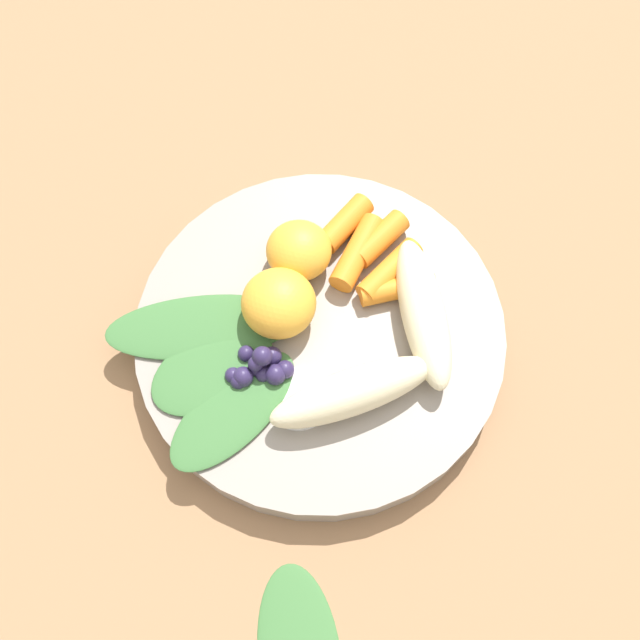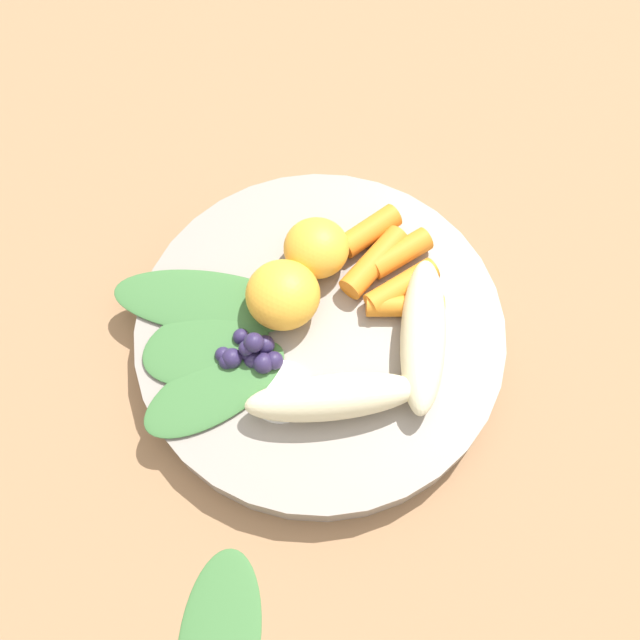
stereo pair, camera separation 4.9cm
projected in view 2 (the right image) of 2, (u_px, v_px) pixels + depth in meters
The scene contains 16 objects.
ground_plane at pixel (320, 340), 0.52m from camera, with size 2.40×2.40×0.00m, color #99704C.
bowl at pixel (320, 333), 0.51m from camera, with size 0.27×0.27×0.03m, color gray.
banana_peeled_left at pixel (423, 335), 0.48m from camera, with size 0.12×0.03×0.03m, color beige.
banana_peeled_right at pixel (332, 397), 0.46m from camera, with size 0.12×0.03×0.03m, color beige.
orange_segment_near at pixel (283, 295), 0.49m from camera, with size 0.05×0.05×0.04m, color #F4A833.
orange_segment_far at pixel (316, 248), 0.51m from camera, with size 0.05×0.05×0.04m, color #F4A833.
carrot_front at pixel (405, 306), 0.50m from camera, with size 0.02×0.02×0.06m, color orange.
carrot_mid_left at pixel (402, 288), 0.50m from camera, with size 0.02×0.02×0.06m, color orange.
carrot_mid_right at pixel (400, 253), 0.52m from camera, with size 0.02×0.02×0.05m, color orange.
carrot_rear at pixel (374, 262), 0.51m from camera, with size 0.02×0.02×0.06m, color orange.
carrot_small at pixel (370, 231), 0.52m from camera, with size 0.02×0.02×0.05m, color orange.
blueberry_pile at pixel (250, 354), 0.48m from camera, with size 0.04×0.04×0.03m.
coconut_shred_patch at pixel (281, 391), 0.48m from camera, with size 0.05×0.05×0.00m, color white.
kale_leaf_left at pixel (207, 302), 0.51m from camera, with size 0.14×0.05×0.01m, color #3D7038.
kale_leaf_right at pixel (206, 344), 0.49m from camera, with size 0.09×0.06×0.01m, color #3D7038.
kale_leaf_rear at pixel (215, 388), 0.48m from camera, with size 0.11×0.05×0.01m, color #3D7038.
Camera 2 is at (0.09, 0.19, 0.48)m, focal length 38.87 mm.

